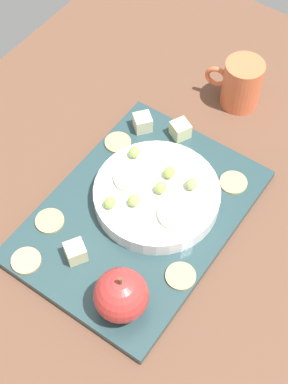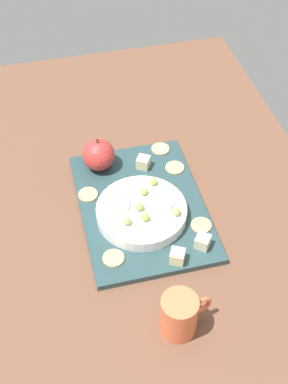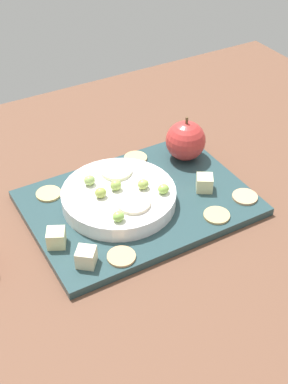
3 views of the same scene
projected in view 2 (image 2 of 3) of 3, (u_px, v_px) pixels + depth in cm
name	position (u px, v px, depth cm)	size (l,w,h in cm)	color
table	(126.00, 204.00, 115.36)	(115.51, 85.14, 3.85)	brown
platter	(142.00, 206.00, 111.28)	(35.91, 25.68, 1.39)	#274145
serving_dish	(142.00, 212.00, 107.57)	(18.58, 18.58, 2.57)	white
apple_whole	(98.00, 155.00, 115.93)	(7.21, 7.21, 7.21)	#BA312F
apple_stem	(97.00, 140.00, 112.86)	(0.50, 0.50, 1.20)	brown
cheese_cube_0	(143.00, 162.00, 117.57)	(2.68, 2.68, 2.68)	beige
cheese_cube_1	(177.00, 256.00, 99.88)	(2.68, 2.68, 2.68)	beige
cheese_cube_2	(203.00, 242.00, 102.28)	(2.68, 2.68, 2.68)	beige
cracker_0	(113.00, 258.00, 101.00)	(4.21, 4.21, 0.40)	tan
cracker_1	(160.00, 149.00, 122.30)	(4.21, 4.21, 0.40)	tan
cracker_2	(175.00, 168.00, 118.02)	(4.21, 4.21, 0.40)	tan
cracker_3	(88.00, 195.00, 112.40)	(4.21, 4.21, 0.40)	tan
cracker_4	(201.00, 225.00, 106.58)	(4.21, 4.21, 0.40)	tan
grape_0	(145.00, 217.00, 103.90)	(1.87, 1.68, 1.70)	#9DB14B
grape_1	(139.00, 206.00, 105.77)	(1.87, 1.68, 1.75)	#9ABC55
grape_2	(127.00, 221.00, 103.19)	(1.87, 1.68, 1.72)	#97B962
grape_3	(144.00, 191.00, 108.74)	(1.87, 1.68, 1.66)	#9FB856
grape_4	(153.00, 181.00, 110.69)	(1.87, 1.68, 1.55)	#91C04F
grape_5	(176.00, 212.00, 104.87)	(1.87, 1.68, 1.64)	#8FC355
apple_slice_0	(161.00, 202.00, 107.39)	(5.28, 5.28, 0.60)	beige
apple_slice_1	(117.00, 204.00, 106.97)	(5.28, 5.28, 0.60)	beige
cup	(180.00, 315.00, 89.62)	(6.47, 9.61, 8.50)	#E46940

